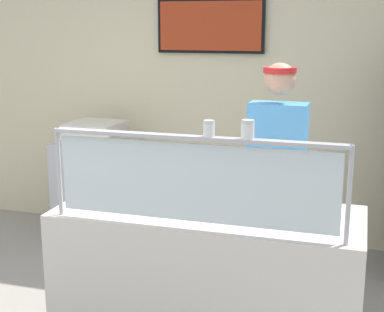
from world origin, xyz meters
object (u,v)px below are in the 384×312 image
object	(u,v)px
pizza_tray	(234,207)
pepper_flake_shaker	(248,131)
parmesan_shaker	(209,130)
pizza_box_stack	(95,132)
pizza_server	(229,204)
worker_figure	(277,177)

from	to	relation	value
pizza_tray	pepper_flake_shaker	bearing A→B (deg)	-68.53
parmesan_shaker	pizza_box_stack	world-z (taller)	parmesan_shaker
pizza_server	pizza_box_stack	xyz separation A→B (m)	(-1.65, 1.61, 0.04)
pizza_server	parmesan_shaker	bearing A→B (deg)	-95.59
pepper_flake_shaker	worker_figure	bearing A→B (deg)	89.25
pizza_tray	pizza_server	distance (m)	0.04
parmesan_shaker	pepper_flake_shaker	xyz separation A→B (m)	(0.20, -0.00, 0.01)
pepper_flake_shaker	pizza_box_stack	world-z (taller)	pepper_flake_shaker
worker_figure	parmesan_shaker	bearing A→B (deg)	-102.26
parmesan_shaker	worker_figure	size ratio (longest dim) A/B	0.05
parmesan_shaker	pizza_tray	bearing A→B (deg)	81.11
pizza_tray	parmesan_shaker	distance (m)	0.63
worker_figure	pizza_tray	bearing A→B (deg)	-104.22
pizza_server	worker_figure	distance (m)	0.65
pepper_flake_shaker	worker_figure	world-z (taller)	worker_figure
pepper_flake_shaker	worker_figure	distance (m)	1.08
pizza_tray	parmesan_shaker	xyz separation A→B (m)	(-0.06, -0.36, 0.52)
pizza_box_stack	parmesan_shaker	bearing A→B (deg)	-50.33
pizza_server	worker_figure	xyz separation A→B (m)	(0.18, 0.63, 0.02)
parmesan_shaker	worker_figure	bearing A→B (deg)	77.74
pizza_server	worker_figure	bearing A→B (deg)	72.72
pizza_server	pizza_box_stack	world-z (taller)	pizza_box_stack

